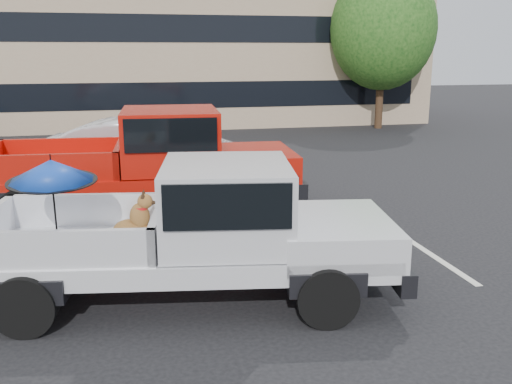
# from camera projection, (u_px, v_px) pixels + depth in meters

# --- Properties ---
(ground) EXTENTS (90.00, 90.00, 0.00)m
(ground) POSITION_uv_depth(u_px,v_px,m) (269.00, 292.00, 8.03)
(ground) COLOR black
(ground) RESTS_ON ground
(stripe_left) EXTENTS (0.12, 5.00, 0.01)m
(stripe_left) POSITION_uv_depth(u_px,v_px,m) (61.00, 259.00, 9.27)
(stripe_left) COLOR silver
(stripe_left) RESTS_ON ground
(stripe_right) EXTENTS (0.12, 5.00, 0.01)m
(stripe_right) POSITION_uv_depth(u_px,v_px,m) (399.00, 234.00, 10.57)
(stripe_right) COLOR silver
(stripe_right) RESTS_ON ground
(motel_building) EXTENTS (20.40, 8.40, 6.30)m
(motel_building) POSITION_uv_depth(u_px,v_px,m) (203.00, 53.00, 27.55)
(motel_building) COLOR tan
(motel_building) RESTS_ON ground
(tree_right) EXTENTS (4.46, 4.46, 6.78)m
(tree_right) POSITION_uv_depth(u_px,v_px,m) (383.00, 29.00, 24.11)
(tree_right) COLOR #332114
(tree_right) RESTS_ON ground
(tree_back) EXTENTS (4.68, 4.68, 7.11)m
(tree_back) POSITION_uv_depth(u_px,v_px,m) (268.00, 30.00, 30.98)
(tree_back) COLOR #332114
(tree_back) RESTS_ON ground
(silver_pickup) EXTENTS (5.93, 2.85, 2.06)m
(silver_pickup) POSITION_uv_depth(u_px,v_px,m) (209.00, 225.00, 7.58)
(silver_pickup) COLOR black
(silver_pickup) RESTS_ON ground
(red_pickup) EXTENTS (6.66, 2.75, 2.15)m
(red_pickup) POSITION_uv_depth(u_px,v_px,m) (162.00, 157.00, 11.73)
(red_pickup) COLOR black
(red_pickup) RESTS_ON ground
(silver_sedan) EXTENTS (5.23, 2.88, 1.63)m
(silver_sedan) POSITION_uv_depth(u_px,v_px,m) (143.00, 152.00, 14.46)
(silver_sedan) COLOR silver
(silver_sedan) RESTS_ON ground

